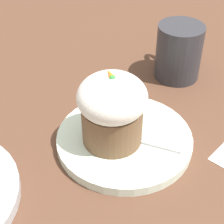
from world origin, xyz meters
TOP-DOWN VIEW (x-y plane):
  - ground_plane at (0.00, 0.00)m, footprint 4.00×4.00m
  - dessert_plate at (0.00, 0.00)m, footprint 0.20×0.20m
  - carrot_cake at (0.00, 0.02)m, footprint 0.10×0.10m
  - spoon at (-0.00, -0.00)m, footprint 0.09×0.11m
  - coffee_cup at (0.15, -0.15)m, footprint 0.12×0.08m

SIDE VIEW (x-z plane):
  - ground_plane at x=0.00m, z-range 0.00..0.00m
  - dessert_plate at x=0.00m, z-range 0.00..0.02m
  - spoon at x=0.00m, z-range 0.01..0.02m
  - coffee_cup at x=0.15m, z-range 0.00..0.10m
  - carrot_cake at x=0.00m, z-range 0.02..0.13m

